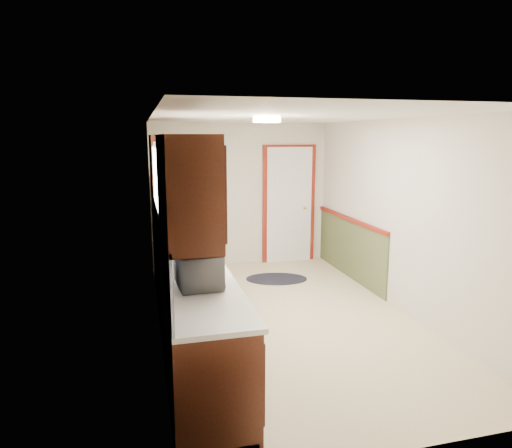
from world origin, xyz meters
TOP-DOWN VIEW (x-y plane):
  - room_shell at (0.00, 0.00)m, footprint 3.20×5.20m
  - kitchen_run at (-1.24, -0.29)m, footprint 0.63×4.00m
  - back_wall_trim at (0.99, 2.21)m, footprint 1.12×2.30m
  - ceiling_fixture at (-0.30, -0.20)m, footprint 0.30×0.30m
  - microwave at (-1.20, -1.28)m, footprint 0.33×0.55m
  - refrigerator at (-1.02, 2.05)m, footprint 0.71×0.70m
  - rug at (0.34, 1.49)m, footprint 1.06×0.80m
  - cooktop at (-1.19, 0.77)m, footprint 0.55×0.66m

SIDE VIEW (x-z plane):
  - rug at x=0.34m, z-range 0.00..0.01m
  - kitchen_run at x=-1.24m, z-range -0.29..1.91m
  - refrigerator at x=-1.02m, z-range 0.00..1.64m
  - back_wall_trim at x=0.99m, z-range -0.15..1.93m
  - cooktop at x=-1.19m, z-range 0.94..0.96m
  - microwave at x=-1.20m, z-range 0.94..1.30m
  - room_shell at x=0.00m, z-range -0.06..2.46m
  - ceiling_fixture at x=-0.30m, z-range 2.33..2.39m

